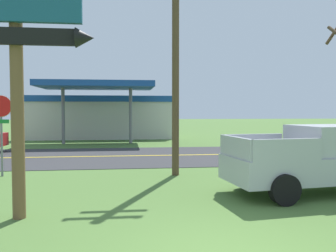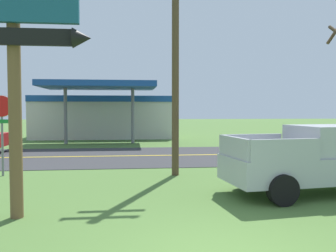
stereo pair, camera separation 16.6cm
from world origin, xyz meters
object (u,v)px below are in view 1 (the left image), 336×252
motel_sign (17,6)px  utility_pole (176,49)px  gas_station (103,116)px  stop_sign (1,121)px  pickup_silver_parked_on_lawn (317,160)px

motel_sign → utility_pole: 6.36m
motel_sign → gas_station: (0.23, 23.40, -2.68)m
stop_sign → pickup_silver_parked_on_lawn: bearing=-20.5°
gas_station → utility_pole: bearing=-78.2°
motel_sign → utility_pole: bearing=49.7°
pickup_silver_parked_on_lawn → stop_sign: bearing=159.5°
stop_sign → pickup_silver_parked_on_lawn: stop_sign is taller
utility_pole → gas_station: (-3.89, 18.55, -2.71)m
stop_sign → gas_station: (2.41, 18.06, -0.08)m
gas_station → pickup_silver_parked_on_lawn: bearing=-70.8°
motel_sign → gas_station: bearing=89.4°
pickup_silver_parked_on_lawn → utility_pole: bearing=138.7°
stop_sign → pickup_silver_parked_on_lawn: 10.72m
stop_sign → utility_pole: bearing=-4.4°
pickup_silver_parked_on_lawn → gas_station: bearing=109.2°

